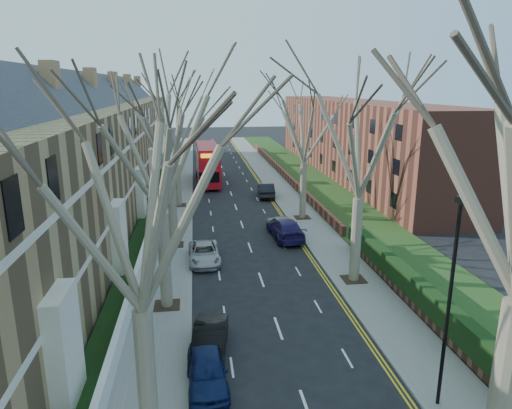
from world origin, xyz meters
name	(u,v)px	position (x,y,z in m)	size (l,w,h in m)	color
ground	(290,363)	(0.00, 0.00, 0.00)	(240.00, 240.00, 0.00)	black
pavement_left	(179,184)	(-6.00, 39.00, 0.06)	(3.00, 102.00, 0.12)	slate
pavement_right	(274,181)	(6.00, 39.00, 0.06)	(3.00, 102.00, 0.12)	slate
terrace_left	(99,150)	(-13.65, 31.00, 5.53)	(9.70, 78.00, 13.60)	#9B7A4F
flats_right	(352,138)	(17.46, 43.00, 4.98)	(13.97, 54.00, 10.00)	brown
wall_hedge_right	(434,308)	(7.70, 2.00, 1.12)	(0.70, 24.00, 1.80)	brown
front_wall_left	(161,194)	(-7.65, 31.00, 0.62)	(0.30, 78.00, 1.00)	white
grass_verge_right	(308,180)	(10.50, 39.00, 0.15)	(6.00, 102.00, 0.06)	#213E16
lamp_post	(450,297)	(5.00, -3.50, 4.57)	(0.18, 0.50, 8.11)	black
tree_left_near	(134,190)	(-5.70, -4.00, 8.93)	(9.80, 9.80, 13.73)	#6D644E
tree_left_mid	(158,134)	(-5.70, 6.00, 9.56)	(10.50, 10.50, 14.71)	#6D644E
tree_left_far	(169,124)	(-5.70, 16.00, 9.24)	(10.15, 10.15, 14.22)	#6D644E
tree_left_dist	(175,111)	(-5.70, 28.00, 9.56)	(10.50, 10.50, 14.71)	#6D644E
tree_right_mid	(362,128)	(5.70, 8.00, 9.56)	(10.50, 10.50, 14.71)	#6D644E
tree_right_far	(305,117)	(5.70, 22.00, 9.24)	(10.15, 10.15, 14.22)	#6D644E
double_decker_bus	(208,165)	(-2.40, 39.31, 2.30)	(3.04, 11.24, 4.67)	#B10C16
car_left_near	(207,370)	(-3.69, -1.06, 0.69)	(1.62, 4.03, 1.37)	#0E1946
car_left_mid	(210,341)	(-3.51, 1.15, 0.69)	(1.46, 4.18, 1.38)	black
car_left_far	(204,253)	(-3.49, 12.53, 0.64)	(2.12, 4.59, 1.28)	#A9A9AE
car_right_near	(286,229)	(3.10, 16.78, 0.79)	(2.21, 5.44, 1.58)	#1E164E
car_right_mid	(282,224)	(3.04, 18.07, 0.77)	(1.81, 4.49, 1.53)	gray
car_right_far	(266,190)	(3.70, 30.99, 0.77)	(1.63, 4.69, 1.54)	black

